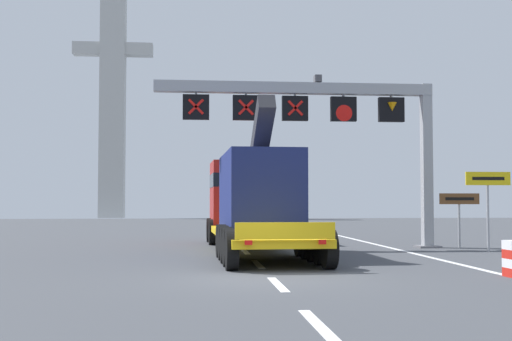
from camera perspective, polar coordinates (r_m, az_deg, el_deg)
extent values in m
plane|color=#424449|center=(16.06, 0.50, -9.39)|extent=(112.00, 112.00, 0.00)
cube|color=silver|center=(10.22, 5.42, -13.21)|extent=(0.20, 2.60, 0.01)
cube|color=silver|center=(14.92, 1.92, -9.89)|extent=(0.20, 2.60, 0.01)
cube|color=silver|center=(19.67, 0.14, -8.15)|extent=(0.20, 2.60, 0.01)
cube|color=silver|center=(24.44, -0.94, -7.08)|extent=(0.20, 2.60, 0.01)
cube|color=silver|center=(29.23, -1.66, -6.36)|extent=(0.20, 2.60, 0.01)
cube|color=silver|center=(34.02, -2.18, -5.84)|extent=(0.20, 2.60, 0.01)
cube|color=silver|center=(38.81, -2.57, -5.45)|extent=(0.20, 2.60, 0.01)
cube|color=silver|center=(43.61, -2.88, -5.15)|extent=(0.20, 2.60, 0.01)
cube|color=silver|center=(48.41, -3.12, -4.91)|extent=(0.20, 2.60, 0.01)
cube|color=silver|center=(53.21, -3.32, -4.71)|extent=(0.20, 2.60, 0.01)
cube|color=silver|center=(58.02, -3.49, -4.54)|extent=(0.20, 2.60, 0.01)
cube|color=silver|center=(29.01, 10.39, -6.35)|extent=(0.20, 63.00, 0.01)
cube|color=#9EA0A5|center=(27.57, 14.64, 0.43)|extent=(0.40, 0.40, 6.67)
cube|color=slate|center=(27.60, 14.72, -6.42)|extent=(0.90, 0.90, 0.08)
cube|color=#9EA0A5|center=(26.58, 3.41, 7.16)|extent=(11.25, 0.44, 0.44)
cube|color=#4C4C51|center=(26.80, 5.39, 7.95)|extent=(0.28, 0.40, 0.28)
cube|color=black|center=(27.33, 11.69, 5.20)|extent=(1.04, 0.24, 0.99)
cube|color=#9EA0A5|center=(27.41, 11.68, 6.34)|extent=(0.08, 0.08, 0.16)
cone|color=orange|center=(27.22, 11.77, 5.45)|extent=(0.38, 0.38, 0.35)
cube|color=black|center=(26.82, 7.62, 5.32)|extent=(1.04, 0.24, 0.99)
cube|color=#9EA0A5|center=(26.90, 7.61, 6.48)|extent=(0.08, 0.08, 0.16)
cone|color=red|center=(26.67, 7.69, 4.98)|extent=(0.67, 0.02, 0.67)
cube|color=black|center=(26.45, 3.41, 5.42)|extent=(1.04, 0.24, 0.99)
cube|color=#9EA0A5|center=(26.53, 3.41, 6.58)|extent=(0.08, 0.08, 0.16)
cube|color=red|center=(26.32, 3.45, 5.46)|extent=(0.63, 0.02, 0.63)
cube|color=red|center=(26.32, 3.45, 5.46)|extent=(0.63, 0.02, 0.63)
cube|color=black|center=(26.22, -0.89, 5.48)|extent=(1.04, 0.24, 0.99)
cube|color=#9EA0A5|center=(26.31, -0.89, 6.66)|extent=(0.08, 0.08, 0.16)
cube|color=red|center=(26.09, -0.87, 5.52)|extent=(0.63, 0.02, 0.63)
cube|color=red|center=(26.09, -0.87, 5.52)|extent=(0.63, 0.02, 0.63)
cube|color=black|center=(26.15, -5.25, 5.52)|extent=(1.04, 0.24, 0.99)
cube|color=#9EA0A5|center=(26.23, -5.24, 6.70)|extent=(0.08, 0.08, 0.16)
cube|color=red|center=(26.02, -5.25, 5.56)|extent=(0.63, 0.02, 0.63)
cube|color=red|center=(26.02, -5.25, 5.56)|extent=(0.63, 0.02, 0.63)
cube|color=yellow|center=(22.49, 0.35, -5.61)|extent=(3.09, 10.47, 0.24)
cube|color=yellow|center=(17.25, 2.58, -5.26)|extent=(2.66, 0.15, 0.44)
cylinder|color=black|center=(17.89, -2.14, -6.94)|extent=(0.35, 1.11, 1.10)
cylinder|color=black|center=(18.32, 6.37, -6.82)|extent=(0.35, 1.11, 1.10)
cylinder|color=black|center=(18.94, -2.40, -6.70)|extent=(0.35, 1.11, 1.10)
cylinder|color=black|center=(19.34, 5.65, -6.61)|extent=(0.35, 1.11, 1.10)
cylinder|color=black|center=(19.98, -2.64, -6.49)|extent=(0.35, 1.11, 1.10)
cylinder|color=black|center=(20.36, 5.01, -6.41)|extent=(0.35, 1.11, 1.10)
cylinder|color=black|center=(21.03, -2.85, -6.30)|extent=(0.35, 1.11, 1.10)
cylinder|color=black|center=(21.39, 4.42, -6.24)|extent=(0.35, 1.11, 1.10)
cylinder|color=black|center=(22.07, -3.05, -6.13)|extent=(0.35, 1.11, 1.10)
cylinder|color=black|center=(22.42, 3.89, -6.08)|extent=(0.35, 1.11, 1.10)
cube|color=red|center=(29.52, -1.39, -2.26)|extent=(2.66, 3.27, 3.10)
cube|color=black|center=(29.53, -1.39, -0.90)|extent=(2.69, 3.29, 0.60)
cylinder|color=black|center=(30.33, -3.99, -5.19)|extent=(0.37, 1.11, 1.10)
cylinder|color=black|center=(30.57, 0.86, -5.18)|extent=(0.37, 1.11, 1.10)
cylinder|color=black|center=(28.34, -3.78, -5.37)|extent=(0.37, 1.11, 1.10)
cylinder|color=black|center=(28.59, 1.41, -5.35)|extent=(0.37, 1.11, 1.10)
cube|color=navy|center=(22.86, 0.23, -1.88)|extent=(2.54, 5.78, 2.70)
cube|color=#2D2D33|center=(22.13, 0.50, 3.21)|extent=(0.64, 2.96, 2.29)
cube|color=red|center=(17.10, -0.66, -6.30)|extent=(0.20, 0.07, 0.12)
cube|color=red|center=(17.42, 5.80, -6.22)|extent=(0.20, 0.07, 0.12)
cylinder|color=#9EA0A5|center=(25.83, 19.54, -3.41)|extent=(0.10, 0.10, 2.97)
cube|color=yellow|center=(25.79, 19.55, -0.66)|extent=(1.71, 0.06, 0.50)
cube|color=black|center=(25.76, 19.58, -0.66)|extent=(1.23, 0.01, 0.12)
cylinder|color=#9EA0A5|center=(27.89, 17.27, -4.17)|extent=(0.10, 0.10, 2.20)
cube|color=brown|center=(27.82, 17.29, -2.37)|extent=(1.66, 0.06, 0.44)
cube|color=black|center=(27.79, 17.32, -2.37)|extent=(1.20, 0.01, 0.12)
cube|color=#B7B7B2|center=(77.17, -12.36, 7.56)|extent=(2.80, 2.00, 31.06)
cube|color=#B7B7B2|center=(77.91, -12.33, 10.26)|extent=(9.00, 1.60, 1.40)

